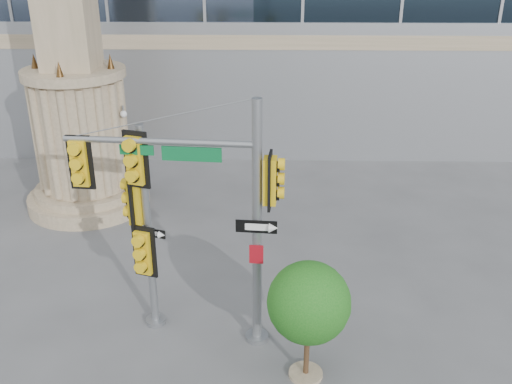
{
  "coord_description": "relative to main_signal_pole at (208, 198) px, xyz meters",
  "views": [
    {
      "loc": [
        0.66,
        -10.23,
        9.08
      ],
      "look_at": [
        0.38,
        2.0,
        3.67
      ],
      "focal_mm": 40.0,
      "sensor_mm": 36.0,
      "label": 1
    }
  ],
  "objects": [
    {
      "name": "secondary_signal_pole",
      "position": [
        -1.62,
        0.4,
        -0.64
      ],
      "size": [
        0.92,
        0.85,
        5.35
      ],
      "rotation": [
        0.0,
        0.0,
        -0.3
      ],
      "color": "slate",
      "rests_on": "ground"
    },
    {
      "name": "main_signal_pole",
      "position": [
        0.0,
        0.0,
        0.0
      ],
      "size": [
        4.72,
        0.81,
        6.11
      ],
      "rotation": [
        0.0,
        0.0,
        -0.08
      ],
      "color": "slate",
      "rests_on": "ground"
    },
    {
      "name": "monument",
      "position": [
        -5.32,
        7.65,
        1.73
      ],
      "size": [
        4.4,
        4.4,
        16.6
      ],
      "color": "gray",
      "rests_on": "ground"
    },
    {
      "name": "street_tree",
      "position": [
        2.27,
        -1.35,
        -1.88
      ],
      "size": [
        1.85,
        1.81,
        2.89
      ],
      "color": "gray",
      "rests_on": "ground"
    },
    {
      "name": "ground",
      "position": [
        0.68,
        -1.35,
        -3.78
      ],
      "size": [
        120.0,
        120.0,
        0.0
      ],
      "primitive_type": "plane",
      "color": "#545456",
      "rests_on": "ground"
    }
  ]
}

